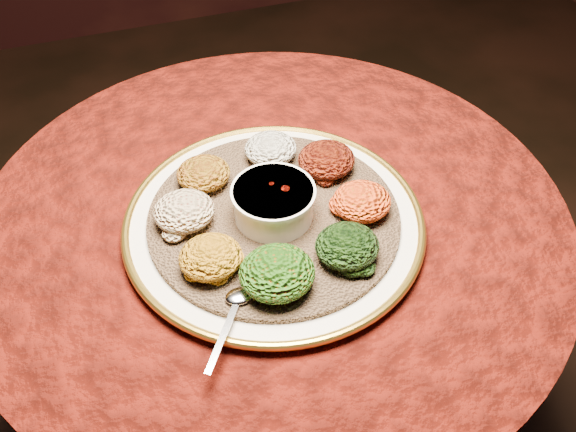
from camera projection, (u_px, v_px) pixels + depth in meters
name	position (u px, v px, depth m)	size (l,w,h in m)	color
table	(274.00, 281.00, 1.16)	(0.96, 0.96, 0.73)	black
platter	(274.00, 222.00, 1.00)	(0.55, 0.55, 0.02)	silver
injera	(274.00, 218.00, 0.99)	(0.39, 0.39, 0.01)	brown
stew_bowl	(273.00, 201.00, 0.97)	(0.13, 0.13, 0.05)	white
spoon	(237.00, 302.00, 0.87)	(0.09, 0.12, 0.01)	silver
portion_ayib	(271.00, 149.00, 1.07)	(0.09, 0.08, 0.04)	beige
portion_kitfo	(326.00, 160.00, 1.04)	(0.09, 0.09, 0.05)	black
portion_tikil	(362.00, 201.00, 0.98)	(0.09, 0.09, 0.04)	#AC650E
portion_gomen	(347.00, 246.00, 0.91)	(0.09, 0.09, 0.04)	black
portion_mixveg	(277.00, 273.00, 0.88)	(0.11, 0.10, 0.05)	#A1450A
portion_kik	(211.00, 257.00, 0.90)	(0.09, 0.09, 0.04)	#B77410
portion_timatim	(184.00, 211.00, 0.96)	(0.09, 0.09, 0.04)	maroon
portion_shiro	(203.00, 173.00, 1.02)	(0.09, 0.08, 0.04)	#8A5E10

